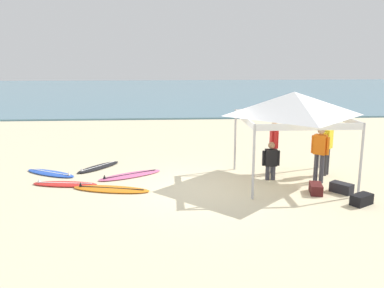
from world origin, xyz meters
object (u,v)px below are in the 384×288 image
Objects in this scene: canopy_tent at (294,104)px; surfboard_pink at (130,175)px; gear_bag_on_sand at (316,189)px; surfboard_orange at (111,189)px; person_red at (274,144)px; gear_bag_near_tent at (362,200)px; person_black at (271,159)px; gear_bag_by_pole at (341,188)px; person_yellow at (327,145)px; person_orange at (320,151)px; surfboard_blue at (51,173)px; surfboard_red at (65,184)px; surfboard_black at (98,167)px.

surfboard_pink is at bearing 169.77° from canopy_tent.
gear_bag_on_sand is (5.34, -2.02, 0.10)m from surfboard_pink.
person_red reaches higher than surfboard_orange.
surfboard_orange is 6.84m from gear_bag_near_tent.
person_black is 2.23m from gear_bag_by_pole.
canopy_tent reaches higher than person_yellow.
gear_bag_near_tent is 1.00× the size of gear_bag_on_sand.
person_orange and person_red have the same top height.
gear_bag_by_pole reaches higher than surfboard_blue.
person_orange reaches higher than gear_bag_near_tent.
surfboard_blue is 1.39m from surfboard_red.
gear_bag_on_sand is at bearing -113.46° from person_orange.
person_orange is 1.34m from gear_bag_by_pole.
gear_bag_on_sand is (0.95, -1.37, -0.52)m from person_black.
canopy_tent is 7.21m from surfboard_red.
person_red and person_yellow have the same top height.
person_orange is at bearing 3.33° from surfboard_orange.
surfboard_orange is (2.16, -1.75, -0.00)m from surfboard_blue.
surfboard_blue is 3.23× the size of gear_bag_by_pole.
person_yellow is at bearing 9.43° from surfboard_orange.
person_red is 1.70m from person_yellow.
canopy_tent reaches higher than surfboard_red.
person_red is at bearing 6.82° from surfboard_red.
canopy_tent is 1.83m from person_black.
surfboard_blue is at bearing 170.40° from canopy_tent.
gear_bag_near_tent reaches higher than surfboard_red.
person_orange is at bearing -16.32° from surfboard_black.
canopy_tent reaches higher than gear_bag_by_pole.
gear_bag_by_pole is (7.25, -3.02, 0.10)m from surfboard_black.
person_orange is at bearing -124.77° from person_yellow.
gear_bag_on_sand is (7.94, -2.41, 0.10)m from surfboard_blue.
surfboard_red is 2.04m from surfboard_pink.
person_black is 2.00× the size of gear_bag_on_sand.
person_orange is 2.85× the size of gear_bag_on_sand.
canopy_tent is 1.42× the size of surfboard_pink.
surfboard_black is at bearing 151.59° from gear_bag_near_tent.
surfboard_red is 6.62m from person_red.
canopy_tent is 2.54× the size of person_black.
surfboard_red is (-6.82, 0.09, -2.35)m from canopy_tent.
person_black reaches higher than gear_bag_near_tent.
surfboard_orange is 3.94× the size of gear_bag_on_sand.
person_orange is at bearing 107.38° from gear_bag_by_pole.
gear_bag_by_pole is at bearing 2.05° from gear_bag_on_sand.
canopy_tent reaches higher than surfboard_pink.
surfboard_pink is 1.79× the size of person_black.
surfboard_red is at bearing 179.26° from canopy_tent.
surfboard_blue is at bearing 171.60° from surfboard_pink.
surfboard_blue is 0.82× the size of surfboard_orange.
surfboard_blue is 8.29m from gear_bag_on_sand.
surfboard_pink is 5.71m from gear_bag_on_sand.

